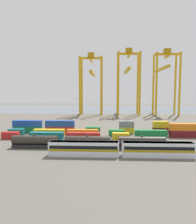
# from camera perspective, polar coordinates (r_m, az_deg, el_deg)

# --- Properties ---
(ground_plane) EXTENTS (420.00, 420.00, 0.00)m
(ground_plane) POSITION_cam_1_polar(r_m,az_deg,el_deg) (116.73, 4.55, -3.06)
(ground_plane) COLOR #5B564C
(harbour_water) EXTENTS (400.00, 110.00, 0.01)m
(harbour_water) POSITION_cam_1_polar(r_m,az_deg,el_deg) (221.25, 3.69, 0.92)
(harbour_water) COLOR slate
(harbour_water) RESTS_ON ground_plane
(passenger_train) EXTENTS (38.25, 3.14, 3.90)m
(passenger_train) POSITION_cam_1_polar(r_m,az_deg,el_deg) (57.18, 6.09, -9.74)
(passenger_train) COLOR silver
(passenger_train) RESTS_ON ground_plane
(freight_tank_row) EXTENTS (46.32, 2.72, 4.18)m
(freight_tank_row) POSITION_cam_1_polar(r_m,az_deg,el_deg) (64.54, -2.78, -8.15)
(freight_tank_row) COLOR #232326
(freight_tank_row) RESTS_ON ground_plane
(shipping_container_0) EXTENTS (6.04, 2.44, 2.60)m
(shipping_container_0) POSITION_cam_1_polar(r_m,az_deg,el_deg) (83.98, -22.56, -5.85)
(shipping_container_0) COLOR #AD211C
(shipping_container_0) RESTS_ON ground_plane
(shipping_container_1) EXTENTS (12.10, 2.44, 2.60)m
(shipping_container_1) POSITION_cam_1_polar(r_m,az_deg,el_deg) (79.23, -13.71, -6.24)
(shipping_container_1) COLOR #146066
(shipping_container_1) RESTS_ON ground_plane
(shipping_container_2) EXTENTS (12.10, 2.44, 2.60)m
(shipping_container_2) POSITION_cam_1_polar(r_m,az_deg,el_deg) (76.56, -3.98, -6.51)
(shipping_container_2) COLOR #AD211C
(shipping_container_2) RESTS_ON ground_plane
(shipping_container_3) EXTENTS (6.04, 2.44, 2.60)m
(shipping_container_3) POSITION_cam_1_polar(r_m,az_deg,el_deg) (76.18, 6.15, -6.58)
(shipping_container_3) COLOR gold
(shipping_container_3) RESTS_ON ground_plane
(shipping_container_4) EXTENTS (6.04, 2.44, 2.60)m
(shipping_container_4) POSITION_cam_1_polar(r_m,az_deg,el_deg) (89.66, -21.19, -5.11)
(shipping_container_4) COLOR #146066
(shipping_container_4) RESTS_ON ground_plane
(shipping_container_5) EXTENTS (12.10, 2.44, 2.60)m
(shipping_container_5) POSITION_cam_1_polar(r_m,az_deg,el_deg) (85.21, -13.04, -5.42)
(shipping_container_5) COLOR gold
(shipping_container_5) RESTS_ON ground_plane
(shipping_container_6) EXTENTS (12.10, 2.44, 2.60)m
(shipping_container_6) POSITION_cam_1_polar(r_m,az_deg,el_deg) (82.63, -4.19, -5.63)
(shipping_container_6) COLOR orange
(shipping_container_6) RESTS_ON ground_plane
(shipping_container_7) EXTENTS (6.04, 2.44, 2.60)m
(shipping_container_7) POSITION_cam_1_polar(r_m,az_deg,el_deg) (82.11, 5.00, -5.70)
(shipping_container_7) COLOR #197538
(shipping_container_7) RESTS_ON ground_plane
(shipping_container_8) EXTENTS (12.10, 2.44, 2.60)m
(shipping_container_8) POSITION_cam_1_polar(r_m,az_deg,el_deg) (83.68, 14.08, -5.64)
(shipping_container_8) COLOR #197538
(shipping_container_8) RESTS_ON ground_plane
(shipping_container_9) EXTENTS (12.10, 2.44, 2.60)m
(shipping_container_9) POSITION_cam_1_polar(r_m,az_deg,el_deg) (87.22, 22.62, -5.45)
(shipping_container_9) COLOR maroon
(shipping_container_9) RESTS_ON ground_plane
(shipping_container_10) EXTENTS (12.10, 2.44, 2.60)m
(shipping_container_10) POSITION_cam_1_polar(r_m,az_deg,el_deg) (86.79, 22.68, -3.76)
(shipping_container_10) COLOR orange
(shipping_container_10) RESTS_ON shipping_container_9
(shipping_container_11) EXTENTS (12.10, 2.44, 2.60)m
(shipping_container_11) POSITION_cam_1_polar(r_m,az_deg,el_deg) (94.41, -18.51, -4.51)
(shipping_container_11) COLOR #197538
(shipping_container_11) RESTS_ON ground_plane
(shipping_container_12) EXTENTS (12.10, 2.44, 2.60)m
(shipping_container_12) POSITION_cam_1_polar(r_m,az_deg,el_deg) (94.01, -18.55, -2.95)
(shipping_container_12) COLOR #1C4299
(shipping_container_12) RESTS_ON shipping_container_11
(shipping_container_13) EXTENTS (12.10, 2.44, 2.60)m
(shipping_container_13) POSITION_cam_1_polar(r_m,az_deg,el_deg) (90.33, -10.24, -4.76)
(shipping_container_13) COLOR #AD211C
(shipping_container_13) RESTS_ON ground_plane
(shipping_container_14) EXTENTS (12.10, 2.44, 2.60)m
(shipping_container_14) POSITION_cam_1_polar(r_m,az_deg,el_deg) (89.92, -10.26, -3.12)
(shipping_container_14) COLOR #1C4299
(shipping_container_14) RESTS_ON shipping_container_13
(shipping_container_15) EXTENTS (6.04, 2.44, 2.60)m
(shipping_container_15) POSITION_cam_1_polar(r_m,az_deg,el_deg) (88.28, -1.38, -4.91)
(shipping_container_15) COLOR #197538
(shipping_container_15) RESTS_ON ground_plane
(shipping_container_16) EXTENTS (6.04, 2.44, 2.60)m
(shipping_container_16) POSITION_cam_1_polar(r_m,az_deg,el_deg) (88.39, 7.67, -4.94)
(shipping_container_16) COLOR gold
(shipping_container_16) RESTS_ON ground_plane
(shipping_container_17) EXTENTS (6.04, 2.44, 2.60)m
(shipping_container_17) POSITION_cam_1_polar(r_m,az_deg,el_deg) (87.97, 7.69, -3.27)
(shipping_container_17) COLOR slate
(shipping_container_17) RESTS_ON shipping_container_16
(shipping_container_18) EXTENTS (6.04, 2.44, 2.60)m
(shipping_container_18) POSITION_cam_1_polar(r_m,az_deg,el_deg) (90.65, 16.48, -4.86)
(shipping_container_18) COLOR maroon
(shipping_container_18) RESTS_ON ground_plane
(shipping_container_19) EXTENTS (6.04, 2.44, 2.60)m
(shipping_container_19) POSITION_cam_1_polar(r_m,az_deg,el_deg) (90.24, 16.53, -3.23)
(shipping_container_19) COLOR gold
(shipping_container_19) RESTS_ON shipping_container_18
(shipping_container_20) EXTENTS (12.10, 2.44, 2.60)m
(shipping_container_20) POSITION_cam_1_polar(r_m,az_deg,el_deg) (94.92, 24.68, -4.67)
(shipping_container_20) COLOR #146066
(shipping_container_20) RESTS_ON ground_plane
(gantry_crane_west) EXTENTS (17.41, 41.40, 46.65)m
(gantry_crane_west) POSITION_cam_1_polar(r_m,az_deg,el_deg) (165.37, -1.77, 9.22)
(gantry_crane_west) COLOR gold
(gantry_crane_west) RESTS_ON ground_plane
(gantry_crane_central) EXTENTS (17.23, 38.93, 49.68)m
(gantry_crane_central) POSITION_cam_1_polar(r_m,az_deg,el_deg) (165.19, 8.14, 9.71)
(gantry_crane_central) COLOR gold
(gantry_crane_central) RESTS_ON ground_plane
(gantry_crane_east) EXTENTS (18.27, 40.90, 49.11)m
(gantry_crane_east) POSITION_cam_1_polar(r_m,az_deg,el_deg) (170.52, 17.72, 9.44)
(gantry_crane_east) COLOR gold
(gantry_crane_east) RESTS_ON ground_plane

